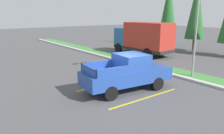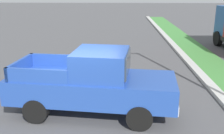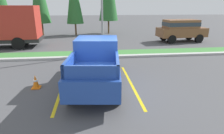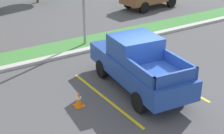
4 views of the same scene
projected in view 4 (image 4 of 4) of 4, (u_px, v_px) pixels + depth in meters
ground_plane at (148, 90)px, 13.08m from camera, size 120.00×120.00×0.00m
parking_line_near at (105, 98)px, 12.50m from camera, size 0.12×4.80×0.01m
parking_line_far at (167, 78)px, 14.04m from camera, size 0.12×4.80×0.01m
curb_strip at (87, 50)px, 16.85m from camera, size 56.00×0.40×0.15m
grass_median at (77, 44)px, 17.71m from camera, size 56.00×1.80×0.06m
pickup_truck_main at (138, 64)px, 12.88m from camera, size 2.48×5.41×2.10m
traffic_cone at (79, 99)px, 11.85m from camera, size 0.36×0.36×0.60m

